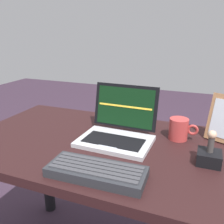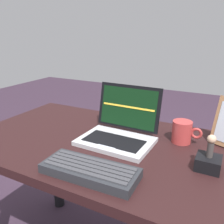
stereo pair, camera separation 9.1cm
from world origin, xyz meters
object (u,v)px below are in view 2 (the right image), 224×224
Objects in this scene: external_keyboard at (90,170)px; figurine_stand at (208,163)px; coffee_mug at (182,132)px; figurine at (211,144)px; laptop_front at (120,131)px.

figurine_stand is at bearing 32.71° from external_keyboard.
external_keyboard is 0.43m from coffee_mug.
figurine_stand is 0.07m from figurine.
laptop_front reaches higher than figurine_stand.
laptop_front reaches higher than external_keyboard.
external_keyboard is at bearing -84.19° from laptop_front.
figurine_stand is at bearing -53.82° from coffee_mug.
figurine_stand reaches higher than external_keyboard.
laptop_front is 0.36m from figurine_stand.
external_keyboard is 4.04× the size of figurine.
coffee_mug is (0.21, 0.38, 0.03)m from external_keyboard.
external_keyboard is 3.98× the size of figurine_stand.
coffee_mug reaches higher than external_keyboard.
figurine is (0.36, -0.06, 0.05)m from laptop_front.
external_keyboard is at bearing -147.29° from figurine.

